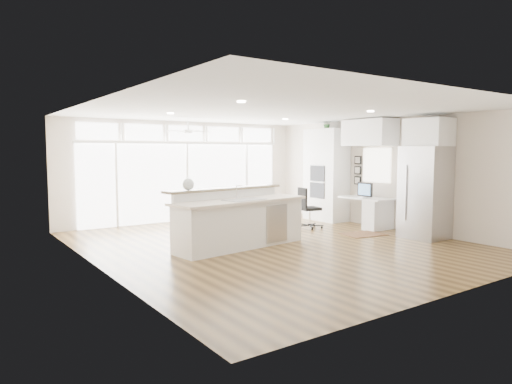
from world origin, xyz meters
TOP-DOWN VIEW (x-y plane):
  - floor at (0.00, 0.00)m, footprint 7.00×8.00m
  - ceiling at (0.00, 0.00)m, footprint 7.00×8.00m
  - wall_back at (0.00, 4.00)m, footprint 7.00×0.04m
  - wall_front at (0.00, -4.00)m, footprint 7.00×0.04m
  - wall_left at (-3.50, 0.00)m, footprint 0.04×8.00m
  - wall_right at (3.50, 0.00)m, footprint 0.04×8.00m
  - glass_wall at (0.00, 3.94)m, footprint 5.80×0.06m
  - transom_row at (0.00, 3.94)m, footprint 5.90×0.06m
  - desk_window at (3.46, 0.30)m, footprint 0.04×0.85m
  - ceiling_fan at (-0.50, 2.80)m, footprint 1.16×1.16m
  - recessed_lights at (0.00, 0.20)m, footprint 3.40×3.00m
  - oven_cabinet at (3.17, 1.80)m, footprint 0.64×1.20m
  - desk_nook at (3.13, 0.30)m, footprint 0.72×1.30m
  - upper_cabinets at (3.17, 0.30)m, footprint 0.64×1.30m
  - refrigerator at (3.11, -1.35)m, footprint 0.76×0.90m
  - fridge_cabinet at (3.17, -1.35)m, footprint 0.64×0.90m
  - framed_photos at (3.46, 0.92)m, footprint 0.06×0.22m
  - kitchen_island at (-0.71, 0.15)m, footprint 3.03×1.47m
  - rug at (2.34, -0.31)m, footprint 1.03×0.82m
  - office_chair at (1.90, 1.03)m, footprint 0.61×0.57m
  - fishbowl at (-1.70, 0.43)m, footprint 0.25×0.25m
  - monitor at (3.05, 0.30)m, footprint 0.10×0.47m
  - keyboard at (2.88, 0.30)m, footprint 0.12×0.29m
  - potted_plant at (3.17, 1.80)m, footprint 0.28×0.30m

SIDE VIEW (x-z plane):
  - floor at x=0.00m, z-range -0.02..0.00m
  - rug at x=2.34m, z-range 0.00..0.01m
  - desk_nook at x=3.13m, z-range 0.00..0.76m
  - office_chair at x=1.90m, z-range 0.00..1.00m
  - kitchen_island at x=-0.71m, z-range 0.00..1.16m
  - keyboard at x=2.88m, z-range 0.76..0.77m
  - monitor at x=3.05m, z-range 0.76..1.15m
  - refrigerator at x=3.11m, z-range 0.00..2.00m
  - glass_wall at x=0.00m, z-range 0.01..2.09m
  - oven_cabinet at x=3.17m, z-range 0.00..2.50m
  - fishbowl at x=-1.70m, z-range 1.16..1.39m
  - wall_back at x=0.00m, z-range 0.00..2.70m
  - wall_front at x=0.00m, z-range 0.00..2.70m
  - wall_left at x=-3.50m, z-range 0.00..2.70m
  - wall_right at x=3.50m, z-range 0.00..2.70m
  - framed_photos at x=3.46m, z-range 1.00..1.80m
  - desk_window at x=3.46m, z-range 1.12..1.98m
  - fridge_cabinet at x=3.17m, z-range 2.00..2.60m
  - upper_cabinets at x=3.17m, z-range 2.03..2.67m
  - transom_row at x=0.00m, z-range 2.18..2.58m
  - ceiling_fan at x=-0.50m, z-range 2.32..2.64m
  - potted_plant at x=3.17m, z-range 2.50..2.73m
  - recessed_lights at x=0.00m, z-range 2.67..2.69m
  - ceiling at x=0.00m, z-range 2.69..2.71m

